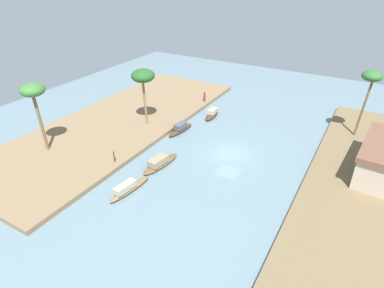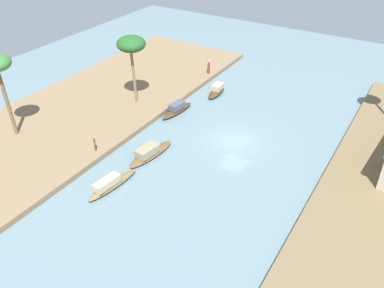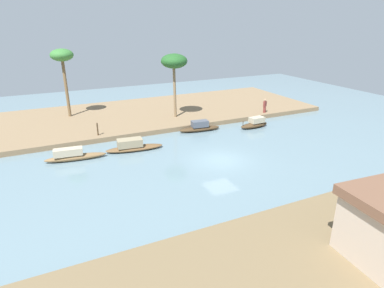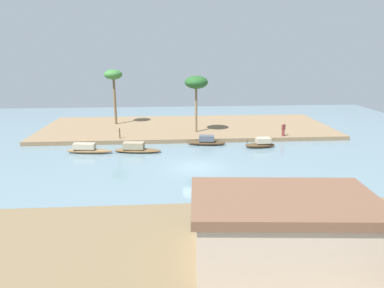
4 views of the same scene
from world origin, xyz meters
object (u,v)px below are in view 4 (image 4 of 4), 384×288
(sampan_with_tall_canopy, at_px, (207,141))
(sampan_upstream_small, at_px, (261,144))
(sampan_near_left_bank, at_px, (136,149))
(sampan_foreground, at_px, (88,149))
(palm_tree_left_far, at_px, (113,77))
(mooring_post, at_px, (120,133))
(person_on_near_bank, at_px, (283,130))
(riverside_building, at_px, (282,228))
(palm_tree_left_near, at_px, (196,83))

(sampan_with_tall_canopy, distance_m, sampan_upstream_small, 6.21)
(sampan_with_tall_canopy, bearing_deg, sampan_near_left_bank, 23.15)
(sampan_foreground, distance_m, palm_tree_left_far, 14.37)
(mooring_post, height_order, palm_tree_left_far, palm_tree_left_far)
(sampan_with_tall_canopy, distance_m, sampan_foreground, 13.25)
(palm_tree_left_far, bearing_deg, person_on_near_bank, 158.13)
(mooring_post, height_order, riverside_building, riverside_building)
(mooring_post, bearing_deg, sampan_foreground, 55.83)
(sampan_with_tall_canopy, bearing_deg, palm_tree_left_near, -73.15)
(sampan_near_left_bank, bearing_deg, riverside_building, 120.55)
(sampan_near_left_bank, height_order, palm_tree_left_near, palm_tree_left_near)
(sampan_upstream_small, height_order, palm_tree_left_far, palm_tree_left_far)
(sampan_foreground, relative_size, sampan_near_left_bank, 0.96)
(sampan_with_tall_canopy, height_order, riverside_building, riverside_building)
(sampan_near_left_bank, relative_size, person_on_near_bank, 3.19)
(person_on_near_bank, bearing_deg, riverside_building, -127.66)
(sampan_near_left_bank, xyz_separation_m, person_on_near_bank, (-17.56, -4.01, 0.82))
(palm_tree_left_near, bearing_deg, sampan_upstream_small, 138.25)
(sampan_foreground, bearing_deg, riverside_building, 130.81)
(sampan_near_left_bank, bearing_deg, mooring_post, -54.55)
(sampan_near_left_bank, relative_size, sampan_upstream_small, 1.48)
(sampan_foreground, distance_m, riverside_building, 25.02)
(sampan_near_left_bank, relative_size, riverside_building, 0.56)
(mooring_post, xyz_separation_m, riverside_building, (-11.38, 24.69, 1.12))
(mooring_post, height_order, palm_tree_left_near, palm_tree_left_near)
(sampan_with_tall_canopy, height_order, palm_tree_left_near, palm_tree_left_near)
(person_on_near_bank, relative_size, palm_tree_left_far, 0.22)
(mooring_post, distance_m, palm_tree_left_far, 10.54)
(sampan_near_left_bank, distance_m, sampan_upstream_small, 13.99)
(person_on_near_bank, height_order, riverside_building, riverside_building)
(sampan_with_tall_canopy, height_order, sampan_upstream_small, sampan_with_tall_canopy)
(person_on_near_bank, height_order, palm_tree_left_far, palm_tree_left_far)
(sampan_with_tall_canopy, distance_m, palm_tree_left_far, 17.12)
(sampan_upstream_small, height_order, mooring_post, mooring_post)
(sampan_upstream_small, bearing_deg, sampan_with_tall_canopy, -17.06)
(sampan_near_left_bank, bearing_deg, palm_tree_left_near, -128.45)
(sampan_foreground, bearing_deg, palm_tree_left_far, -89.04)
(palm_tree_left_far, distance_m, riverside_building, 35.99)
(palm_tree_left_far, bearing_deg, sampan_upstream_small, 146.79)
(sampan_near_left_bank, distance_m, riverside_building, 22.51)
(sampan_near_left_bank, bearing_deg, sampan_with_tall_canopy, -156.90)
(sampan_near_left_bank, height_order, palm_tree_left_far, palm_tree_left_far)
(sampan_upstream_small, bearing_deg, riverside_building, 73.44)
(palm_tree_left_near, bearing_deg, palm_tree_left_far, -26.86)
(sampan_with_tall_canopy, height_order, mooring_post, mooring_post)
(sampan_with_tall_canopy, bearing_deg, person_on_near_bank, -163.44)
(mooring_post, xyz_separation_m, palm_tree_left_near, (-9.37, -2.88, 5.58))
(palm_tree_left_near, xyz_separation_m, palm_tree_left_far, (11.06, -5.60, 0.44))
(sampan_upstream_small, height_order, palm_tree_left_near, palm_tree_left_near)
(sampan_upstream_small, height_order, person_on_near_bank, person_on_near_bank)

